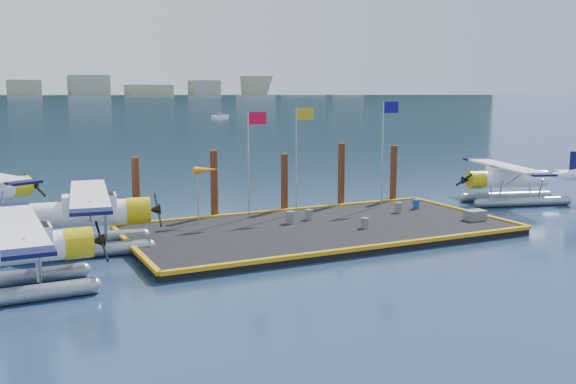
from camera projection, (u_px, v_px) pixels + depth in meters
name	position (u px, v px, depth m)	size (l,w,h in m)	color
ground	(320.00, 234.00, 34.27)	(4000.00, 4000.00, 0.00)	navy
dock	(320.00, 230.00, 34.24)	(20.00, 10.00, 0.40)	black
dock_bumpers	(320.00, 225.00, 34.19)	(20.25, 10.25, 0.18)	#CD8B0C
far_backdrop	(82.00, 89.00, 1680.03)	(3050.00, 2050.00, 810.00)	black
seaplane_a	(7.00, 255.00, 23.76)	(9.14, 10.06, 3.59)	gray
seaplane_b	(81.00, 218.00, 30.25)	(9.72, 10.70, 3.78)	gray
seaplane_d	(510.00, 181.00, 43.18)	(9.09, 9.77, 3.48)	gray
drum_0	(290.00, 217.00, 35.01)	(0.47, 0.47, 0.66)	slate
drum_1	(365.00, 223.00, 33.80)	(0.39, 0.39, 0.55)	slate
drum_2	(398.00, 207.00, 38.13)	(0.43, 0.43, 0.60)	slate
drum_4	(416.00, 204.00, 39.30)	(0.40, 0.40, 0.57)	navy
drum_5	(309.00, 215.00, 36.02)	(0.41, 0.41, 0.58)	slate
crate	(475.00, 215.00, 35.89)	(1.12, 0.75, 0.56)	slate
flagpole_red	(252.00, 148.00, 35.96)	(1.14, 0.08, 6.00)	#9C9BA4
flagpole_yellow	(299.00, 144.00, 37.24)	(1.14, 0.08, 6.20)	#9C9BA4
flagpole_blue	(385.00, 138.00, 39.79)	(1.14, 0.08, 6.50)	#9C9BA4
windsock	(206.00, 171.00, 34.97)	(1.40, 0.44, 3.12)	#9C9BA4
piling_0	(136.00, 194.00, 35.09)	(0.44, 0.44, 4.00)	#442113
piling_1	(214.00, 186.00, 37.01)	(0.44, 0.44, 4.20)	#442113
piling_2	(284.00, 185.00, 38.98)	(0.44, 0.44, 3.80)	#442113
piling_3	(341.00, 177.00, 40.67)	(0.44, 0.44, 4.30)	#442113
piling_4	(393.00, 176.00, 42.41)	(0.44, 0.44, 4.00)	#442113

